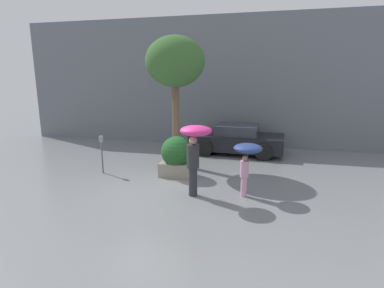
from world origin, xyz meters
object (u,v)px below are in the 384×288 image
(person_child, at_px, (247,154))
(parking_meter, at_px, (101,147))
(street_tree, at_px, (175,63))
(person_adult, at_px, (195,144))
(planter_box, at_px, (176,156))
(parked_car_near, at_px, (237,140))

(person_child, xyz_separation_m, parking_meter, (-4.87, 0.91, -0.25))
(street_tree, bearing_deg, person_adult, -64.42)
(planter_box, xyz_separation_m, parked_car_near, (1.65, 3.63, -0.10))
(planter_box, distance_m, person_child, 2.67)
(parking_meter, bearing_deg, street_tree, 35.62)
(planter_box, bearing_deg, person_adult, -58.36)
(person_adult, relative_size, parked_car_near, 0.50)
(person_child, relative_size, street_tree, 0.32)
(person_adult, height_order, street_tree, street_tree)
(planter_box, height_order, parking_meter, planter_box)
(person_child, height_order, parking_meter, person_child)
(planter_box, bearing_deg, parked_car_near, 65.54)
(person_adult, distance_m, parking_meter, 3.80)
(parked_car_near, relative_size, parking_meter, 3.09)
(person_child, relative_size, parked_car_near, 0.37)
(planter_box, height_order, parked_car_near, planter_box)
(person_child, bearing_deg, person_adult, 147.94)
(person_adult, relative_size, parking_meter, 1.53)
(parked_car_near, distance_m, parking_meter, 5.75)
(parking_meter, bearing_deg, person_child, -10.60)
(person_adult, height_order, person_child, person_adult)
(planter_box, relative_size, street_tree, 0.29)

